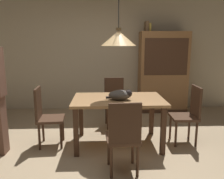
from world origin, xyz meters
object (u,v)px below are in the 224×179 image
object	(u,v)px
dining_table	(118,105)
book_yellow_short	(149,27)
chair_near_front	(124,135)
chair_left_side	(46,114)
chair_far_back	(115,100)
pendant_lamp	(119,38)
chair_right_side	(189,112)
cat_sleeping	(121,95)
hutch_bookcase	(163,74)
book_brown_thick	(146,26)

from	to	relation	value
dining_table	book_yellow_short	distance (m)	2.38
chair_near_front	chair_left_side	bearing A→B (deg)	142.39
chair_far_back	chair_near_front	size ratio (longest dim) A/B	1.00
pendant_lamp	chair_far_back	bearing A→B (deg)	90.44
chair_near_front	book_yellow_short	world-z (taller)	book_yellow_short
chair_right_side	book_yellow_short	world-z (taller)	book_yellow_short
chair_near_front	book_yellow_short	size ratio (longest dim) A/B	4.65
chair_left_side	cat_sleeping	world-z (taller)	chair_left_side
chair_right_side	chair_left_side	distance (m)	2.26
chair_far_back	hutch_bookcase	bearing A→B (deg)	38.73
chair_left_side	dining_table	bearing A→B (deg)	0.30
book_yellow_short	pendant_lamp	bearing A→B (deg)	-114.27
cat_sleeping	book_yellow_short	size ratio (longest dim) A/B	1.96
cat_sleeping	pendant_lamp	bearing A→B (deg)	105.45
chair_right_side	cat_sleeping	bearing A→B (deg)	-174.82
chair_left_side	hutch_bookcase	bearing A→B (deg)	38.50
chair_far_back	cat_sleeping	world-z (taller)	chair_far_back
chair_far_back	cat_sleeping	size ratio (longest dim) A/B	2.38
cat_sleeping	pendant_lamp	xyz separation A→B (m)	(-0.03, 0.10, 0.84)
chair_far_back	pendant_lamp	bearing A→B (deg)	-89.56
chair_near_front	book_brown_thick	bearing A→B (deg)	74.50
cat_sleeping	book_brown_thick	world-z (taller)	book_brown_thick
chair_near_front	cat_sleeping	size ratio (longest dim) A/B	2.38
chair_right_side	hutch_bookcase	bearing A→B (deg)	88.63
cat_sleeping	book_yellow_short	world-z (taller)	book_yellow_short
chair_left_side	cat_sleeping	xyz separation A→B (m)	(1.16, -0.10, 0.32)
dining_table	chair_near_front	world-z (taller)	chair_near_front
chair_far_back	pendant_lamp	distance (m)	1.45
chair_right_side	chair_far_back	bearing A→B (deg)	142.22
hutch_bookcase	book_yellow_short	xyz separation A→B (m)	(-0.35, 0.00, 1.05)
chair_right_side	chair_left_side	xyz separation A→B (m)	(-2.26, -0.00, 0.00)
cat_sleeping	chair_right_side	bearing A→B (deg)	5.18
chair_right_side	pendant_lamp	distance (m)	1.61
hutch_bookcase	book_brown_thick	size ratio (longest dim) A/B	7.71
dining_table	chair_right_side	xyz separation A→B (m)	(1.13, -0.00, -0.14)
book_yellow_short	chair_far_back	bearing A→B (deg)	-131.23
chair_far_back	pendant_lamp	size ratio (longest dim) A/B	0.72
chair_right_side	hutch_bookcase	size ratio (longest dim) A/B	0.50
book_brown_thick	chair_near_front	bearing A→B (deg)	-105.50
hutch_bookcase	book_yellow_short	bearing A→B (deg)	179.75
chair_right_side	pendant_lamp	bearing A→B (deg)	179.90
dining_table	hutch_bookcase	distance (m)	2.18
dining_table	book_yellow_short	bearing A→B (deg)	65.73
chair_near_front	pendant_lamp	size ratio (longest dim) A/B	0.72
dining_table	book_brown_thick	distance (m)	2.37
dining_table	pendant_lamp	bearing A→B (deg)	71.57
dining_table	chair_left_side	world-z (taller)	chair_left_side
chair_left_side	book_yellow_short	bearing A→B (deg)	43.18
dining_table	hutch_bookcase	bearing A→B (deg)	57.27
chair_right_side	book_brown_thick	distance (m)	2.36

